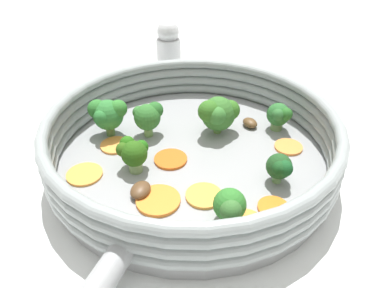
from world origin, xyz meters
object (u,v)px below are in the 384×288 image
(carrot_slice_2, at_px, (170,158))
(broccoli_floret_0, at_px, (148,116))
(broccoli_floret_2, at_px, (107,114))
(broccoli_floret_4, at_px, (132,151))
(mushroom_piece_1, at_px, (141,190))
(carrot_slice_1, at_px, (158,200))
(carrot_slice_6, at_px, (204,196))
(carrot_slice_0, at_px, (85,174))
(broccoli_floret_1, at_px, (280,167))
(carrot_slice_7, at_px, (288,147))
(broccoli_floret_6, at_px, (218,113))
(skillet, at_px, (192,160))
(broccoli_floret_3, at_px, (230,207))
(salt_shaker, at_px, (169,52))
(carrot_slice_4, at_px, (273,208))
(carrot_slice_5, at_px, (115,145))
(mushroom_piece_0, at_px, (250,123))
(broccoli_floret_5, at_px, (280,116))
(carrot_slice_3, at_px, (245,224))

(carrot_slice_2, relative_size, broccoli_floret_0, 0.89)
(carrot_slice_2, relative_size, broccoli_floret_2, 0.79)
(broccoli_floret_4, bearing_deg, broccoli_floret_0, -126.09)
(broccoli_floret_4, height_order, mushroom_piece_1, broccoli_floret_4)
(carrot_slice_1, xyz_separation_m, carrot_slice_6, (-0.05, 0.01, -0.00))
(carrot_slice_0, distance_m, broccoli_floret_1, 0.22)
(carrot_slice_7, distance_m, broccoli_floret_1, 0.08)
(broccoli_floret_2, bearing_deg, carrot_slice_7, 145.90)
(carrot_slice_6, bearing_deg, broccoli_floret_6, -126.26)
(skillet, bearing_deg, broccoli_floret_3, 81.05)
(carrot_slice_2, bearing_deg, salt_shaker, -113.76)
(carrot_slice_0, relative_size, carrot_slice_4, 1.25)
(mushroom_piece_1, xyz_separation_m, salt_shaker, (-0.16, -0.28, 0.03))
(carrot_slice_1, height_order, broccoli_floret_6, broccoli_floret_6)
(carrot_slice_4, bearing_deg, carrot_slice_2, -63.99)
(broccoli_floret_3, xyz_separation_m, mushroom_piece_1, (0.06, -0.08, -0.02))
(carrot_slice_0, xyz_separation_m, broccoli_floret_1, (-0.19, 0.11, 0.02))
(carrot_slice_6, bearing_deg, carrot_slice_7, -167.23)
(salt_shaker, bearing_deg, mushroom_piece_1, 60.81)
(carrot_slice_1, relative_size, broccoli_floret_6, 0.80)
(carrot_slice_6, height_order, broccoli_floret_2, broccoli_floret_2)
(broccoli_floret_3, bearing_deg, mushroom_piece_1, -50.46)
(skillet, height_order, broccoli_floret_2, broccoli_floret_2)
(broccoli_floret_0, bearing_deg, carrot_slice_4, 108.79)
(carrot_slice_5, xyz_separation_m, mushroom_piece_0, (-0.18, 0.04, 0.00))
(carrot_slice_0, distance_m, broccoli_floret_3, 0.18)
(carrot_slice_0, bearing_deg, mushroom_piece_1, 128.14)
(carrot_slice_7, relative_size, broccoli_floret_3, 0.94)
(broccoli_floret_2, distance_m, mushroom_piece_0, 0.19)
(broccoli_floret_2, relative_size, broccoli_floret_5, 1.32)
(carrot_slice_1, bearing_deg, mushroom_piece_1, -56.49)
(broccoli_floret_6, xyz_separation_m, mushroom_piece_0, (-0.05, 0.01, -0.02))
(carrot_slice_0, height_order, broccoli_floret_4, broccoli_floret_4)
(broccoli_floret_0, xyz_separation_m, mushroom_piece_0, (-0.13, 0.04, -0.02))
(skillet, xyz_separation_m, carrot_slice_4, (-0.03, 0.12, 0.01))
(carrot_slice_6, xyz_separation_m, broccoli_floret_0, (0.01, -0.14, 0.03))
(carrot_slice_0, distance_m, broccoli_floret_2, 0.09)
(skillet, distance_m, broccoli_floret_0, 0.08)
(carrot_slice_5, relative_size, salt_shaker, 0.36)
(carrot_slice_2, bearing_deg, carrot_slice_1, 57.13)
(carrot_slice_7, distance_m, broccoli_floret_4, 0.20)
(mushroom_piece_0, bearing_deg, carrot_slice_2, 8.07)
(carrot_slice_1, relative_size, carrot_slice_3, 1.18)
(carrot_slice_2, bearing_deg, skillet, 173.70)
(carrot_slice_1, height_order, mushroom_piece_1, mushroom_piece_1)
(mushroom_piece_0, bearing_deg, broccoli_floret_2, -20.31)
(salt_shaker, bearing_deg, mushroom_piece_0, 95.87)
(carrot_slice_4, bearing_deg, carrot_slice_1, -31.60)
(broccoli_floret_2, distance_m, broccoli_floret_4, 0.08)
(carrot_slice_6, relative_size, carrot_slice_7, 1.13)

